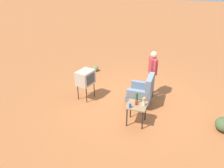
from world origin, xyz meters
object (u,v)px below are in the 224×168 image
at_px(person_standing, 152,71).
at_px(flower_vase, 144,101).
at_px(armchair, 143,91).
at_px(soda_can_red, 136,103).
at_px(tv_on_stand, 85,78).
at_px(bottle_wine_green, 137,98).
at_px(side_table, 137,108).
at_px(soda_can_blue, 130,106).

bearing_deg(person_standing, flower_vase, 1.38).
xyz_separation_m(armchair, soda_can_red, (1.05, 0.01, 0.19)).
height_order(tv_on_stand, person_standing, person_standing).
bearing_deg(bottle_wine_green, person_standing, 173.60).
relative_size(bottle_wine_green, flower_vase, 1.21).
height_order(side_table, soda_can_blue, soda_can_blue).
height_order(bottle_wine_green, flower_vase, bottle_wine_green).
distance_m(armchair, bottle_wine_green, 0.98).
bearing_deg(flower_vase, side_table, -84.42).
relative_size(tv_on_stand, person_standing, 0.63).
bearing_deg(flower_vase, bottle_wine_green, -110.51).
relative_size(side_table, soda_can_red, 5.11).
xyz_separation_m(soda_can_blue, bottle_wine_green, (-0.30, 0.12, 0.10)).
relative_size(side_table, soda_can_blue, 5.11).
relative_size(tv_on_stand, bottle_wine_green, 3.22).
bearing_deg(bottle_wine_green, tv_on_stand, -112.17).
bearing_deg(soda_can_blue, soda_can_red, 144.64).
xyz_separation_m(side_table, soda_can_red, (0.01, -0.02, 0.15)).
distance_m(tv_on_stand, bottle_wine_green, 2.07).
bearing_deg(armchair, soda_can_red, 0.48).
height_order(person_standing, soda_can_red, person_standing).
height_order(armchair, tv_on_stand, armchair).
height_order(tv_on_stand, soda_can_red, tv_on_stand).
height_order(soda_can_blue, flower_vase, flower_vase).
bearing_deg(soda_can_red, side_table, 113.82).
height_order(soda_can_red, flower_vase, flower_vase).
xyz_separation_m(armchair, bottle_wine_green, (0.94, -0.01, 0.29)).
bearing_deg(soda_can_red, flower_vase, 97.48).
distance_m(side_table, tv_on_stand, 2.15).
bearing_deg(flower_vase, person_standing, -178.62).
xyz_separation_m(armchair, flower_vase, (1.02, 0.22, 0.27)).
xyz_separation_m(armchair, tv_on_stand, (0.16, -1.92, 0.28)).
relative_size(person_standing, soda_can_blue, 13.44).
bearing_deg(bottle_wine_green, soda_can_red, 7.70).
distance_m(armchair, person_standing, 0.85).
xyz_separation_m(soda_can_red, flower_vase, (-0.03, 0.21, 0.09)).
bearing_deg(soda_can_blue, side_table, 141.94).
xyz_separation_m(person_standing, flower_vase, (1.73, 0.04, -0.17)).
relative_size(person_standing, bottle_wine_green, 5.12).
bearing_deg(armchair, flower_vase, 12.15).
height_order(armchair, soda_can_blue, armchair).
bearing_deg(side_table, bottle_wine_green, -160.90).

